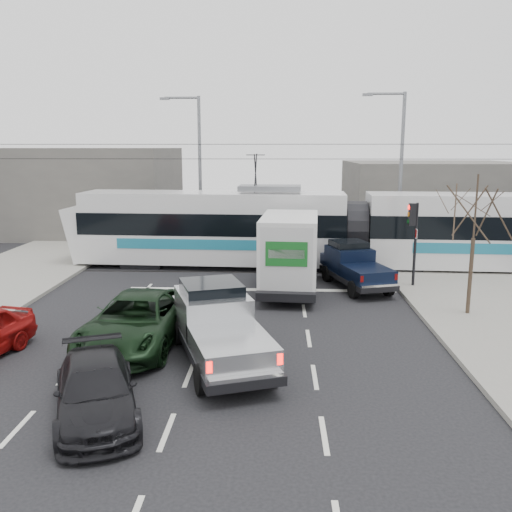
{
  "coord_description": "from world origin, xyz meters",
  "views": [
    {
      "loc": [
        0.66,
        -16.67,
        6.07
      ],
      "look_at": [
        -0.18,
        4.47,
        1.8
      ],
      "focal_mm": 38.0,
      "sensor_mm": 36.0,
      "label": 1
    }
  ],
  "objects_px": {
    "dark_car": "(96,390)",
    "navy_pickup": "(354,265)",
    "box_truck": "(290,253)",
    "traffic_signal": "(413,226)",
    "bare_tree": "(475,213)",
    "street_lamp_far": "(197,163)",
    "tram": "(355,229)",
    "street_lamp_near": "(398,165)",
    "silver_pickup": "(217,324)",
    "green_car": "(137,321)"
  },
  "relations": [
    {
      "from": "street_lamp_far",
      "to": "navy_pickup",
      "type": "bearing_deg",
      "value": -48.37
    },
    {
      "from": "traffic_signal",
      "to": "street_lamp_near",
      "type": "bearing_deg",
      "value": 83.59
    },
    {
      "from": "silver_pickup",
      "to": "dark_car",
      "type": "height_order",
      "value": "silver_pickup"
    },
    {
      "from": "silver_pickup",
      "to": "green_car",
      "type": "bearing_deg",
      "value": 141.13
    },
    {
      "from": "traffic_signal",
      "to": "street_lamp_near",
      "type": "xyz_separation_m",
      "value": [
        0.84,
        7.5,
        2.37
      ]
    },
    {
      "from": "silver_pickup",
      "to": "navy_pickup",
      "type": "bearing_deg",
      "value": 40.15
    },
    {
      "from": "traffic_signal",
      "to": "navy_pickup",
      "type": "relative_size",
      "value": 0.74
    },
    {
      "from": "silver_pickup",
      "to": "box_truck",
      "type": "distance_m",
      "value": 8.17
    },
    {
      "from": "traffic_signal",
      "to": "street_lamp_far",
      "type": "bearing_deg",
      "value": 138.28
    },
    {
      "from": "street_lamp_far",
      "to": "tram",
      "type": "bearing_deg",
      "value": -32.37
    },
    {
      "from": "traffic_signal",
      "to": "navy_pickup",
      "type": "bearing_deg",
      "value": 174.23
    },
    {
      "from": "navy_pickup",
      "to": "green_car",
      "type": "relative_size",
      "value": 0.86
    },
    {
      "from": "green_car",
      "to": "dark_car",
      "type": "relative_size",
      "value": 1.31
    },
    {
      "from": "box_truck",
      "to": "dark_car",
      "type": "distance_m",
      "value": 12.38
    },
    {
      "from": "bare_tree",
      "to": "silver_pickup",
      "type": "relative_size",
      "value": 0.82
    },
    {
      "from": "street_lamp_near",
      "to": "green_car",
      "type": "distance_m",
      "value": 18.93
    },
    {
      "from": "tram",
      "to": "green_car",
      "type": "bearing_deg",
      "value": -123.47
    },
    {
      "from": "traffic_signal",
      "to": "green_car",
      "type": "height_order",
      "value": "traffic_signal"
    },
    {
      "from": "silver_pickup",
      "to": "street_lamp_near",
      "type": "bearing_deg",
      "value": 43.13
    },
    {
      "from": "silver_pickup",
      "to": "box_truck",
      "type": "bearing_deg",
      "value": 54.94
    },
    {
      "from": "bare_tree",
      "to": "traffic_signal",
      "type": "height_order",
      "value": "bare_tree"
    },
    {
      "from": "traffic_signal",
      "to": "street_lamp_near",
      "type": "height_order",
      "value": "street_lamp_near"
    },
    {
      "from": "tram",
      "to": "silver_pickup",
      "type": "xyz_separation_m",
      "value": [
        -5.61,
        -12.21,
        -0.97
      ]
    },
    {
      "from": "tram",
      "to": "box_truck",
      "type": "bearing_deg",
      "value": -124.62
    },
    {
      "from": "street_lamp_far",
      "to": "tram",
      "type": "xyz_separation_m",
      "value": [
        8.74,
        -5.54,
        -3.1
      ]
    },
    {
      "from": "traffic_signal",
      "to": "dark_car",
      "type": "distance_m",
      "value": 15.59
    },
    {
      "from": "dark_car",
      "to": "navy_pickup",
      "type": "bearing_deg",
      "value": 38.08
    },
    {
      "from": "street_lamp_near",
      "to": "green_car",
      "type": "height_order",
      "value": "street_lamp_near"
    },
    {
      "from": "tram",
      "to": "navy_pickup",
      "type": "distance_m",
      "value": 3.9
    },
    {
      "from": "bare_tree",
      "to": "traffic_signal",
      "type": "relative_size",
      "value": 1.39
    },
    {
      "from": "green_car",
      "to": "box_truck",
      "type": "bearing_deg",
      "value": 58.01
    },
    {
      "from": "street_lamp_near",
      "to": "green_car",
      "type": "relative_size",
      "value": 1.58
    },
    {
      "from": "box_truck",
      "to": "traffic_signal",
      "type": "bearing_deg",
      "value": 8.75
    },
    {
      "from": "navy_pickup",
      "to": "dark_car",
      "type": "height_order",
      "value": "navy_pickup"
    },
    {
      "from": "green_car",
      "to": "dark_car",
      "type": "height_order",
      "value": "green_car"
    },
    {
      "from": "box_truck",
      "to": "dark_car",
      "type": "height_order",
      "value": "box_truck"
    },
    {
      "from": "silver_pickup",
      "to": "traffic_signal",
      "type": "bearing_deg",
      "value": 28.74
    },
    {
      "from": "bare_tree",
      "to": "box_truck",
      "type": "height_order",
      "value": "bare_tree"
    },
    {
      "from": "street_lamp_far",
      "to": "box_truck",
      "type": "bearing_deg",
      "value": -61.45
    },
    {
      "from": "street_lamp_near",
      "to": "tram",
      "type": "distance_m",
      "value": 5.45
    },
    {
      "from": "tram",
      "to": "street_lamp_near",
      "type": "bearing_deg",
      "value": 54.72
    },
    {
      "from": "traffic_signal",
      "to": "green_car",
      "type": "xyz_separation_m",
      "value": [
        -10.14,
        -7.3,
        -1.95
      ]
    },
    {
      "from": "traffic_signal",
      "to": "street_lamp_near",
      "type": "distance_m",
      "value": 7.91
    },
    {
      "from": "silver_pickup",
      "to": "green_car",
      "type": "height_order",
      "value": "silver_pickup"
    },
    {
      "from": "tram",
      "to": "green_car",
      "type": "distance_m",
      "value": 13.99
    },
    {
      "from": "street_lamp_near",
      "to": "navy_pickup",
      "type": "height_order",
      "value": "street_lamp_near"
    },
    {
      "from": "box_truck",
      "to": "dark_car",
      "type": "xyz_separation_m",
      "value": [
        -4.66,
        -11.42,
        -1.0
      ]
    },
    {
      "from": "green_car",
      "to": "dark_car",
      "type": "bearing_deg",
      "value": -83.85
    },
    {
      "from": "tram",
      "to": "silver_pickup",
      "type": "bearing_deg",
      "value": -112.01
    },
    {
      "from": "tram",
      "to": "silver_pickup",
      "type": "height_order",
      "value": "tram"
    }
  ]
}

